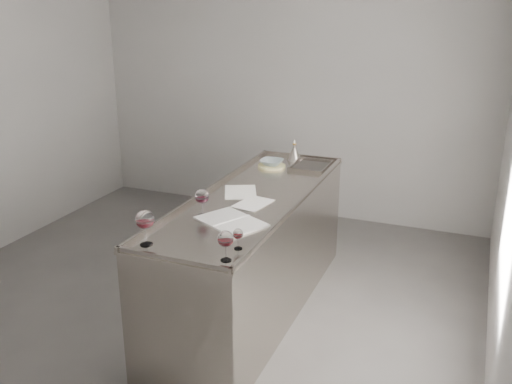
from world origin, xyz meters
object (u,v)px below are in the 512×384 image
at_px(wine_glass_left, 145,220).
at_px(wine_glass_right, 226,240).
at_px(counter, 253,254).
at_px(wine_funnel, 294,154).
at_px(wine_glass_middle, 202,197).
at_px(wine_glass_small, 238,235).
at_px(notebook, 231,221).
at_px(ceramic_bowl, 272,162).

relative_size(wine_glass_left, wine_glass_right, 1.23).
distance_m(counter, wine_funnel, 1.20).
distance_m(wine_glass_middle, wine_glass_small, 0.60).
distance_m(wine_glass_left, wine_glass_small, 0.56).
bearing_deg(wine_funnel, notebook, -86.59).
distance_m(wine_glass_middle, wine_glass_right, 0.73).
height_order(wine_glass_middle, wine_funnel, wine_funnel).
relative_size(counter, notebook, 4.51).
bearing_deg(counter, wine_funnel, 91.71).
xyz_separation_m(notebook, ceramic_bowl, (-0.21, 1.32, 0.04)).
height_order(wine_glass_left, wine_funnel, wine_glass_left).
height_order(wine_glass_left, ceramic_bowl, wine_glass_left).
bearing_deg(ceramic_bowl, wine_glass_right, -77.27).
height_order(counter, wine_funnel, wine_funnel).
relative_size(wine_glass_right, ceramic_bowl, 0.91).
bearing_deg(notebook, wine_glass_right, -40.62).
distance_m(wine_glass_left, wine_funnel, 2.14).
bearing_deg(wine_glass_middle, counter, 70.66).
height_order(counter, wine_glass_right, wine_glass_right).
height_order(wine_glass_right, wine_glass_small, wine_glass_right).
distance_m(wine_glass_right, wine_funnel, 2.16).
distance_m(wine_glass_left, wine_glass_right, 0.54).
relative_size(wine_glass_left, ceramic_bowl, 1.12).
bearing_deg(counter, notebook, -83.13).
xyz_separation_m(wine_glass_middle, wine_funnel, (0.14, 1.57, -0.07)).
xyz_separation_m(wine_glass_middle, ceramic_bowl, (0.03, 1.27, -0.09)).
relative_size(wine_glass_small, ceramic_bowl, 0.64).
bearing_deg(wine_glass_small, wine_glass_left, -163.79).
relative_size(wine_glass_middle, ceramic_bowl, 0.95).
distance_m(notebook, ceramic_bowl, 1.33).
height_order(wine_glass_left, wine_glass_small, wine_glass_left).
distance_m(wine_glass_small, ceramic_bowl, 1.73).
relative_size(counter, wine_funnel, 12.23).
bearing_deg(wine_glass_right, wine_glass_left, 178.33).
bearing_deg(wine_glass_small, wine_glass_right, -90.00).
distance_m(counter, notebook, 0.71).
xyz_separation_m(wine_glass_right, ceramic_bowl, (-0.42, 1.85, -0.08)).
xyz_separation_m(wine_glass_small, wine_funnel, (-0.31, 1.97, -0.03)).
bearing_deg(wine_glass_middle, wine_funnel, 84.95).
relative_size(wine_glass_right, wine_glass_small, 1.42).
bearing_deg(wine_glass_left, notebook, 57.85).
distance_m(wine_glass_left, notebook, 0.63).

